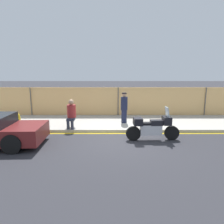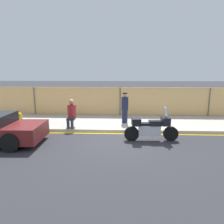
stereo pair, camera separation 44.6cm
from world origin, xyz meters
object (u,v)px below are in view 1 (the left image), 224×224
at_px(officer_standing, 124,107).
at_px(fire_hydrant, 17,120).
at_px(person_seated_on_curb, 71,112).
at_px(motorcycle, 152,127).

bearing_deg(officer_standing, fire_hydrant, -172.58).
distance_m(officer_standing, person_seated_on_curb, 2.85).
bearing_deg(person_seated_on_curb, motorcycle, -22.48).
bearing_deg(officer_standing, motorcycle, -66.96).
distance_m(officer_standing, fire_hydrant, 5.56).
xyz_separation_m(person_seated_on_curb, fire_hydrant, (-2.80, 0.21, -0.45)).
bearing_deg(motorcycle, person_seated_on_curb, 155.03).
bearing_deg(person_seated_on_curb, officer_standing, 19.05).
height_order(officer_standing, person_seated_on_curb, officer_standing).
bearing_deg(fire_hydrant, person_seated_on_curb, -4.36).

